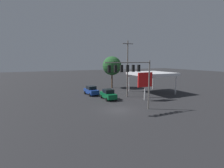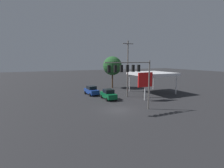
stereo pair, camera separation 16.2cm
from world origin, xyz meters
name	(u,v)px [view 1 (the left image)]	position (x,y,z in m)	size (l,w,h in m)	color
ground_plane	(118,110)	(0.00, 0.00, 0.00)	(200.00, 200.00, 0.00)	#262628
traffic_signal_assembly	(131,72)	(-1.28, 1.59, 5.77)	(7.34, 0.43, 7.42)	slate
utility_pole	(127,68)	(-6.10, -7.50, 5.91)	(2.40, 0.26, 11.23)	slate
gas_station_canopy	(152,74)	(-13.36, -8.93, 4.33)	(8.35, 8.89, 4.68)	silver
price_sign	(145,81)	(-7.56, -3.55, 3.69)	(3.10, 0.27, 5.19)	silver
sedan_waiting	(108,94)	(-1.71, -7.15, 0.95)	(2.19, 4.46, 1.93)	#0C592D
sedan_far	(91,90)	(-0.18, -12.61, 0.95)	(2.26, 4.50, 1.93)	navy
street_tree	(112,66)	(-8.38, -19.25, 5.90)	(4.99, 4.99, 8.42)	#4C331E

